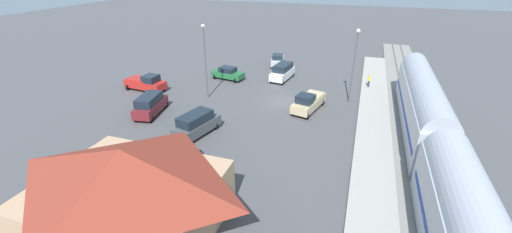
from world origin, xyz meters
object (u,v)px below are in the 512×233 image
(suv_charcoal, at_px, (196,124))
(pickup_tan, at_px, (308,102))
(sedan_silver, at_px, (278,60))
(suv_white, at_px, (283,72))
(light_pole_lot_center, at_px, (205,54))
(light_pole_near_platform, at_px, (355,58))
(pedestrian_on_platform, at_px, (369,80))
(pickup_red, at_px, (146,83))
(suv_maroon, at_px, (150,105))
(station_building, at_px, (127,188))
(sedan_green, at_px, (228,73))

(suv_charcoal, bearing_deg, pickup_tan, -135.36)
(sedan_silver, bearing_deg, suv_white, 111.14)
(suv_charcoal, height_order, light_pole_lot_center, light_pole_lot_center)
(sedan_silver, relative_size, light_pole_near_platform, 0.57)
(pickup_tan, relative_size, light_pole_lot_center, 0.65)
(pedestrian_on_platform, xyz_separation_m, sedan_silver, (13.93, -6.42, -0.40))
(pedestrian_on_platform, height_order, pickup_red, pickup_red)
(suv_maroon, height_order, pickup_red, suv_maroon)
(sedan_silver, xyz_separation_m, suv_maroon, (8.12, 21.97, 0.27))
(station_building, bearing_deg, pedestrian_on_platform, -114.03)
(light_pole_near_platform, bearing_deg, sedan_silver, -44.44)
(pickup_tan, height_order, pickup_red, same)
(light_pole_lot_center, bearing_deg, pickup_tan, -179.24)
(sedan_silver, bearing_deg, pickup_tan, 116.54)
(suv_charcoal, relative_size, suv_maroon, 1.01)
(suv_charcoal, bearing_deg, station_building, 99.38)
(pedestrian_on_platform, xyz_separation_m, suv_white, (11.48, -0.07, -0.13))
(pickup_tan, distance_m, light_pole_lot_center, 12.99)
(pickup_tan, bearing_deg, pedestrian_on_platform, -124.20)
(pedestrian_on_platform, height_order, light_pole_lot_center, light_pole_lot_center)
(suv_white, height_order, light_pole_lot_center, light_pole_lot_center)
(sedan_green, relative_size, pickup_tan, 0.83)
(station_building, height_order, sedan_silver, station_building)
(pickup_tan, distance_m, pickup_red, 20.74)
(station_building, height_order, sedan_green, station_building)
(pickup_red, bearing_deg, suv_white, -147.79)
(pedestrian_on_platform, height_order, suv_maroon, suv_maroon)
(pickup_tan, bearing_deg, suv_maroon, 22.12)
(suv_charcoal, bearing_deg, pedestrian_on_platform, -130.17)
(station_building, bearing_deg, sedan_green, -78.65)
(pickup_tan, height_order, light_pole_lot_center, light_pole_lot_center)
(station_building, bearing_deg, sedan_silver, -88.92)
(pedestrian_on_platform, relative_size, pickup_red, 0.31)
(suv_maroon, height_order, light_pole_near_platform, light_pole_near_platform)
(suv_white, xyz_separation_m, suv_maroon, (10.58, 15.62, 0.00))
(suv_maroon, bearing_deg, suv_white, -124.09)
(light_pole_near_platform, bearing_deg, suv_white, -29.37)
(sedan_green, bearing_deg, pickup_tan, 151.44)
(pedestrian_on_platform, relative_size, pickup_tan, 0.30)
(pickup_red, bearing_deg, suv_maroon, 129.49)
(pedestrian_on_platform, bearing_deg, sedan_silver, -24.75)
(pedestrian_on_platform, distance_m, suv_charcoal, 23.54)
(suv_charcoal, bearing_deg, pickup_red, -35.42)
(station_building, bearing_deg, suv_maroon, -58.14)
(station_building, relative_size, sedan_green, 2.29)
(suv_charcoal, xyz_separation_m, suv_white, (-3.71, -18.06, 0.00))
(station_building, distance_m, sedan_green, 28.08)
(pickup_tan, relative_size, light_pole_near_platform, 0.67)
(pickup_red, bearing_deg, light_pole_near_platform, -169.92)
(pedestrian_on_platform, bearing_deg, suv_charcoal, 49.83)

